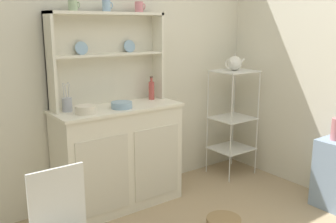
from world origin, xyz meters
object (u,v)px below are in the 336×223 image
bowl_mixing_large (85,109)px  cup_sage_0 (73,5)px  bakers_rack (233,112)px  jam_bottle (151,90)px  utensil_jar (67,104)px  hutch_cabinet (119,156)px  hutch_shelf_unit (106,52)px  porcelain_teapot (235,63)px

bowl_mixing_large → cup_sage_0: bearing=81.7°
bakers_rack → jam_bottle: size_ratio=5.21×
utensil_jar → bowl_mixing_large: bearing=-60.3°
cup_sage_0 → bowl_mixing_large: 0.82m
bowl_mixing_large → jam_bottle: (0.73, 0.16, 0.06)m
bowl_mixing_large → hutch_cabinet: bearing=12.8°
hutch_cabinet → hutch_shelf_unit: (0.00, 0.17, 0.89)m
cup_sage_0 → hutch_cabinet: bearing=-22.6°
hutch_shelf_unit → porcelain_teapot: (1.33, -0.23, -0.16)m
hutch_cabinet → bowl_mixing_large: size_ratio=6.84×
hutch_cabinet → hutch_shelf_unit: hutch_shelf_unit is taller
hutch_shelf_unit → utensil_jar: hutch_shelf_unit is taller
cup_sage_0 → porcelain_teapot: (1.63, -0.18, -0.53)m
jam_bottle → porcelain_teapot: (0.93, -0.15, 0.20)m
cup_sage_0 → utensil_jar: size_ratio=0.38×
hutch_shelf_unit → porcelain_teapot: hutch_shelf_unit is taller
bakers_rack → utensil_jar: utensil_jar is taller
hutch_shelf_unit → utensil_jar: (-0.41, -0.09, -0.39)m
utensil_jar → jam_bottle: bearing=0.6°
hutch_shelf_unit → bakers_rack: size_ratio=0.92×
bakers_rack → cup_sage_0: size_ratio=12.78×
hutch_shelf_unit → hutch_cabinet: bearing=-90.0°
jam_bottle → utensil_jar: (-0.82, -0.01, -0.03)m
bakers_rack → cup_sage_0: bearing=173.6°
cup_sage_0 → utensil_jar: (-0.11, -0.04, -0.76)m
hutch_cabinet → bakers_rack: bakers_rack is taller
bowl_mixing_large → jam_bottle: jam_bottle is taller
hutch_shelf_unit → utensil_jar: 0.57m
hutch_shelf_unit → porcelain_teapot: 1.36m
bowl_mixing_large → jam_bottle: bearing=12.3°
cup_sage_0 → jam_bottle: size_ratio=0.41×
hutch_cabinet → hutch_shelf_unit: size_ratio=1.07×
hutch_cabinet → utensil_jar: (-0.41, 0.08, 0.50)m
hutch_cabinet → bowl_mixing_large: 0.57m
hutch_shelf_unit → bakers_rack: bearing=-9.6°
utensil_jar → hutch_cabinet: bearing=-10.8°
jam_bottle → bakers_rack: bearing=-9.0°
bowl_mixing_large → porcelain_teapot: 1.68m
porcelain_teapot → hutch_cabinet: bearing=177.4°
bakers_rack → porcelain_teapot: bearing=180.0°
hutch_cabinet → jam_bottle: (0.41, 0.09, 0.53)m
utensil_jar → porcelain_teapot: size_ratio=0.97×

